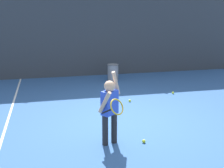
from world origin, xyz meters
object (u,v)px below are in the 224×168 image
at_px(tennis_player, 110,107).
at_px(tennis_ball_4, 144,141).
at_px(tennis_ball_1, 130,101).
at_px(tennis_ball_0, 173,93).
at_px(tennis_ball_3, 107,88).
at_px(ball_hopper, 113,72).

relative_size(tennis_player, tennis_ball_4, 20.46).
height_order(tennis_ball_1, tennis_ball_4, same).
bearing_deg(tennis_ball_4, tennis_ball_0, 57.06).
bearing_deg(tennis_ball_1, tennis_ball_3, 105.11).
xyz_separation_m(ball_hopper, tennis_ball_3, (-0.43, -1.02, -0.26)).
xyz_separation_m(tennis_ball_0, tennis_ball_3, (-1.78, 0.89, 0.00)).
bearing_deg(tennis_ball_3, ball_hopper, 67.27).
bearing_deg(tennis_ball_3, tennis_ball_0, -26.69).
relative_size(tennis_player, tennis_ball_1, 20.46).
height_order(tennis_ball_3, tennis_ball_4, same).
relative_size(tennis_player, tennis_ball_3, 20.46).
bearing_deg(tennis_ball_4, tennis_player, 171.46).
bearing_deg(ball_hopper, tennis_ball_4, -95.74).
bearing_deg(tennis_player, tennis_ball_3, 43.26).
height_order(tennis_ball_0, tennis_ball_1, same).
height_order(ball_hopper, tennis_ball_4, ball_hopper).
bearing_deg(tennis_ball_1, tennis_player, -114.19).
relative_size(tennis_ball_0, tennis_ball_1, 1.00).
bearing_deg(tennis_ball_0, tennis_ball_1, -163.15).
distance_m(tennis_ball_3, tennis_ball_4, 3.71).
relative_size(tennis_ball_0, tennis_ball_3, 1.00).
bearing_deg(tennis_ball_4, tennis_ball_3, 89.26).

